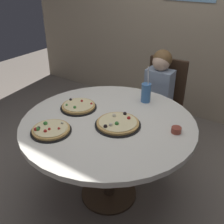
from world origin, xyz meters
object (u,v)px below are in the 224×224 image
at_px(pizza_cheese, 51,130).
at_px(sauce_bowl, 176,130).
at_px(pizza_veggie, 118,123).
at_px(soda_cup, 146,93).
at_px(chair_wooden, 162,100).
at_px(pizza_pepperoni, 78,106).
at_px(diner_child, 154,110).
at_px(dining_table, 108,130).

relative_size(pizza_cheese, sauce_bowl, 4.05).
distance_m(pizza_veggie, pizza_cheese, 0.47).
bearing_deg(soda_cup, pizza_veggie, -87.24).
bearing_deg(soda_cup, chair_wooden, 98.31).
distance_m(pizza_pepperoni, soda_cup, 0.57).
height_order(pizza_veggie, pizza_cheese, same).
xyz_separation_m(pizza_veggie, pizza_cheese, (-0.33, -0.34, 0.00)).
bearing_deg(chair_wooden, diner_child, -88.21).
bearing_deg(chair_wooden, soda_cup, -81.69).
bearing_deg(sauce_bowl, pizza_cheese, -145.65).
relative_size(diner_child, soda_cup, 3.52).
xyz_separation_m(diner_child, pizza_pepperoni, (-0.32, -0.77, 0.28)).
bearing_deg(pizza_pepperoni, soda_cup, 47.18).
bearing_deg(sauce_bowl, pizza_pepperoni, -171.92).
bearing_deg(sauce_bowl, soda_cup, 143.00).
distance_m(pizza_veggie, soda_cup, 0.46).
xyz_separation_m(dining_table, chair_wooden, (-0.00, 0.98, -0.13)).
bearing_deg(pizza_cheese, sauce_bowl, 34.35).
bearing_deg(chair_wooden, dining_table, -89.82).
bearing_deg(pizza_cheese, diner_child, 78.21).
bearing_deg(diner_child, dining_table, -90.19).
bearing_deg(pizza_cheese, pizza_pepperoni, 101.26).
bearing_deg(pizza_cheese, chair_wooden, 80.03).
relative_size(pizza_veggie, pizza_pepperoni, 1.14).
bearing_deg(pizza_pepperoni, dining_table, -4.36).
bearing_deg(pizza_pepperoni, diner_child, 67.77).
bearing_deg(diner_child, chair_wooden, 91.79).
bearing_deg(soda_cup, sauce_bowl, -37.00).
bearing_deg(soda_cup, pizza_cheese, -111.41).
height_order(chair_wooden, diner_child, diner_child).
height_order(dining_table, chair_wooden, chair_wooden).
relative_size(dining_table, chair_wooden, 1.38).
xyz_separation_m(dining_table, pizza_pepperoni, (-0.31, 0.02, 0.10)).
height_order(pizza_cheese, pizza_pepperoni, pizza_cheese).
height_order(chair_wooden, soda_cup, soda_cup).
height_order(pizza_pepperoni, soda_cup, soda_cup).
relative_size(dining_table, pizza_cheese, 4.61).
relative_size(pizza_veggie, soda_cup, 1.09).
relative_size(dining_table, pizza_pepperoni, 4.46).
height_order(diner_child, pizza_veggie, diner_child).
relative_size(pizza_veggie, pizza_cheese, 1.18).
distance_m(dining_table, sauce_bowl, 0.51).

